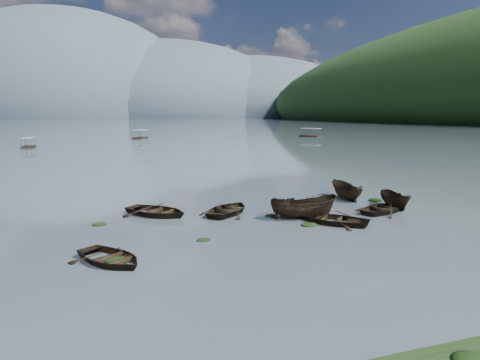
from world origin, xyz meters
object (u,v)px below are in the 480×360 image
object	(u,v)px
rowboat_0	(110,263)
pontoon_left	(29,148)
pontoon_centre	(140,138)
rowboat_3	(334,223)

from	to	relation	value
rowboat_0	pontoon_left	distance (m)	84.43
rowboat_0	pontoon_centre	size ratio (longest dim) A/B	0.67
rowboat_0	rowboat_3	bearing A→B (deg)	-19.45
pontoon_left	rowboat_0	bearing A→B (deg)	-77.93
pontoon_left	pontoon_centre	world-z (taller)	pontoon_centre
rowboat_3	pontoon_centre	size ratio (longest dim) A/B	0.72
pontoon_left	pontoon_centre	size ratio (longest dim) A/B	0.86
rowboat_0	pontoon_centre	distance (m)	112.94
rowboat_3	pontoon_left	xyz separation A→B (m)	(-29.23, 79.89, 0.00)
rowboat_0	rowboat_3	xyz separation A→B (m)	(14.73, 3.29, 0.00)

